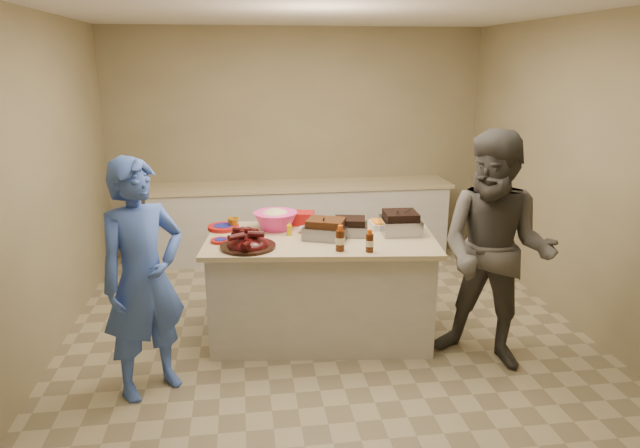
{
  "coord_description": "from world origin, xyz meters",
  "views": [
    {
      "loc": [
        -0.69,
        -4.41,
        2.31
      ],
      "look_at": [
        -0.05,
        0.12,
        0.99
      ],
      "focal_mm": 32.0,
      "sensor_mm": 36.0,
      "label": 1
    }
  ],
  "objects": [
    {
      "name": "mac_cheese_dish",
      "position": [
        0.56,
        0.27,
        0.89
      ],
      "size": [
        0.28,
        0.21,
        0.07
      ],
      "primitive_type": "cube",
      "rotation": [
        0.0,
        0.0,
        0.03
      ],
      "color": "orange",
      "rests_on": "island"
    },
    {
      "name": "guest_gray",
      "position": [
        1.19,
        -0.55,
        0.0
      ],
      "size": [
        1.83,
        2.0,
        0.7
      ],
      "primitive_type": "imported",
      "rotation": [
        0.0,
        0.0,
        -0.66
      ],
      "color": "#524F49",
      "rests_on": "ground"
    },
    {
      "name": "island",
      "position": [
        -0.05,
        0.07,
        0.0
      ],
      "size": [
        1.99,
        1.21,
        0.89
      ],
      "primitive_type": null,
      "rotation": [
        0.0,
        0.0,
        -0.12
      ],
      "color": "beige",
      "rests_on": "ground"
    },
    {
      "name": "sausage_plate",
      "position": [
        0.1,
        0.31,
        0.89
      ],
      "size": [
        0.27,
        0.27,
        0.04
      ],
      "primitive_type": "cylinder",
      "rotation": [
        0.0,
        0.0,
        -0.0
      ],
      "color": "silver",
      "rests_on": "island"
    },
    {
      "name": "bbq_bottle_b",
      "position": [
        0.27,
        -0.35,
        0.89
      ],
      "size": [
        0.07,
        0.07,
        0.18
      ],
      "primitive_type": "cylinder",
      "rotation": [
        0.0,
        0.0,
        -0.12
      ],
      "color": "#391808",
      "rests_on": "island"
    },
    {
      "name": "pulled_pork_tray",
      "position": [
        -0.01,
        0.04,
        0.89
      ],
      "size": [
        0.42,
        0.37,
        0.11
      ],
      "primitive_type": "cube",
      "rotation": [
        0.0,
        0.0,
        -0.37
      ],
      "color": "#47230F",
      "rests_on": "island"
    },
    {
      "name": "mustard_bottle",
      "position": [
        -0.31,
        0.16,
        0.89
      ],
      "size": [
        0.05,
        0.05,
        0.12
      ],
      "primitive_type": "cylinder",
      "rotation": [
        0.0,
        0.0,
        -0.12
      ],
      "color": "#D4AE05",
      "rests_on": "island"
    },
    {
      "name": "coleslaw_bowl",
      "position": [
        -0.41,
        0.36,
        0.89
      ],
      "size": [
        0.42,
        0.42,
        0.26
      ],
      "primitive_type": null,
      "rotation": [
        0.0,
        0.0,
        -0.12
      ],
      "color": "#F23396",
      "rests_on": "island"
    },
    {
      "name": "brisket_tray",
      "position": [
        0.2,
        0.12,
        0.89
      ],
      "size": [
        0.34,
        0.3,
        0.09
      ],
      "primitive_type": "cube",
      "rotation": [
        0.0,
        0.0,
        -0.21
      ],
      "color": "black",
      "rests_on": "island"
    },
    {
      "name": "guest_blue",
      "position": [
        -1.38,
        -0.6,
        0.0
      ],
      "size": [
        1.5,
        1.75,
        0.41
      ],
      "primitive_type": "imported",
      "rotation": [
        0.0,
        0.0,
        0.62
      ],
      "color": "#3D5EC1",
      "rests_on": "ground"
    },
    {
      "name": "rib_platter",
      "position": [
        -0.66,
        -0.12,
        0.89
      ],
      "size": [
        0.51,
        0.51,
        0.18
      ],
      "primitive_type": null,
      "rotation": [
        0.0,
        0.0,
        -0.19
      ],
      "color": "#470B0B",
      "rests_on": "island"
    },
    {
      "name": "plate_stack_small",
      "position": [
        -0.87,
        0.06,
        0.89
      ],
      "size": [
        0.18,
        0.18,
        0.02
      ],
      "primitive_type": "cylinder",
      "rotation": [
        0.0,
        0.0,
        -0.12
      ],
      "color": "#9C1210",
      "rests_on": "island"
    },
    {
      "name": "roasting_pan",
      "position": [
        0.64,
        0.1,
        0.89
      ],
      "size": [
        0.34,
        0.34,
        0.13
      ],
      "primitive_type": "cube",
      "rotation": [
        0.0,
        0.0,
        -0.06
      ],
      "color": "gray",
      "rests_on": "island"
    },
    {
      "name": "plate_stack_large",
      "position": [
        -0.86,
        0.43,
        0.89
      ],
      "size": [
        0.3,
        0.3,
        0.03
      ],
      "primitive_type": "cylinder",
      "rotation": [
        0.0,
        0.0,
        -0.12
      ],
      "color": "#9C1210",
      "rests_on": "island"
    },
    {
      "name": "bbq_bottle_a",
      "position": [
        0.05,
        -0.29,
        0.89
      ],
      "size": [
        0.08,
        0.08,
        0.2
      ],
      "primitive_type": "cylinder",
      "rotation": [
        0.0,
        0.0,
        -0.12
      ],
      "color": "#391808",
      "rests_on": "island"
    },
    {
      "name": "plastic_cup",
      "position": [
        -0.77,
        0.45,
        0.89
      ],
      "size": [
        0.11,
        0.1,
        0.1
      ],
      "primitive_type": "imported",
      "rotation": [
        0.0,
        0.0,
        -0.12
      ],
      "color": "#A86D0A",
      "rests_on": "island"
    },
    {
      "name": "room",
      "position": [
        0.0,
        0.0,
        0.0
      ],
      "size": [
        4.5,
        5.0,
        2.7
      ],
      "primitive_type": null,
      "color": "#938660",
      "rests_on": "ground"
    },
    {
      "name": "sauce_bowl",
      "position": [
        -0.15,
        0.22,
        0.89
      ],
      "size": [
        0.15,
        0.06,
        0.15
      ],
      "primitive_type": "imported",
      "rotation": [
        0.0,
        0.0,
        -0.12
      ],
      "color": "silver",
      "rests_on": "island"
    },
    {
      "name": "back_counter",
      "position": [
        0.0,
        2.2,
        0.45
      ],
      "size": [
        3.6,
        0.64,
        0.9
      ],
      "primitive_type": null,
      "color": "beige",
      "rests_on": "ground"
    },
    {
      "name": "basket_stack",
      "position": [
        -0.17,
        0.49,
        0.89
      ],
      "size": [
        0.25,
        0.21,
        0.11
      ],
      "primitive_type": "cube",
      "rotation": [
        0.0,
        0.0,
        -0.21
      ],
      "color": "#9C1210",
      "rests_on": "island"
    }
  ]
}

